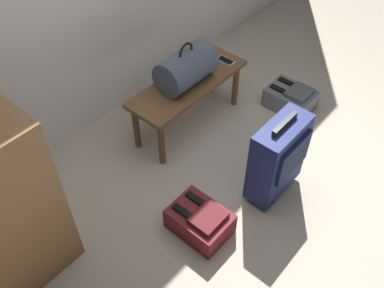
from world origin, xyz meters
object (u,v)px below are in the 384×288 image
(suitcase_upright_navy, at_px, (278,157))
(cell_phone, at_px, (225,61))
(backpack_maroon, at_px, (200,221))
(bench, at_px, (188,88))
(duffel_bag_slate, at_px, (186,68))
(backpack_grey, at_px, (290,98))

(suitcase_upright_navy, bearing_deg, cell_phone, 58.52)
(cell_phone, height_order, backpack_maroon, cell_phone)
(bench, xyz_separation_m, duffel_bag_slate, (-0.02, -0.00, 0.20))
(bench, distance_m, duffel_bag_slate, 0.20)
(suitcase_upright_navy, height_order, backpack_maroon, suitcase_upright_navy)
(duffel_bag_slate, xyz_separation_m, backpack_maroon, (-0.69, -0.72, -0.47))
(duffel_bag_slate, xyz_separation_m, suitcase_upright_navy, (-0.11, -0.89, -0.23))
(suitcase_upright_navy, relative_size, backpack_grey, 1.71)
(bench, relative_size, backpack_grey, 2.63)
(backpack_maroon, bearing_deg, suitcase_upright_navy, -16.36)
(cell_phone, bearing_deg, backpack_grey, -54.58)
(bench, bearing_deg, duffel_bag_slate, -180.00)
(backpack_grey, bearing_deg, bench, 144.36)
(cell_phone, relative_size, backpack_grey, 0.38)
(cell_phone, relative_size, backpack_maroon, 0.38)
(backpack_maroon, bearing_deg, backpack_grey, 8.34)
(backpack_grey, bearing_deg, duffel_bag_slate, 145.17)
(bench, relative_size, cell_phone, 6.94)
(bench, distance_m, suitcase_upright_navy, 0.90)
(backpack_grey, bearing_deg, backpack_maroon, -171.66)
(bench, height_order, suitcase_upright_navy, suitcase_upright_navy)
(bench, height_order, cell_phone, cell_phone)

